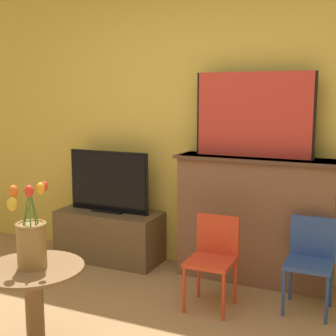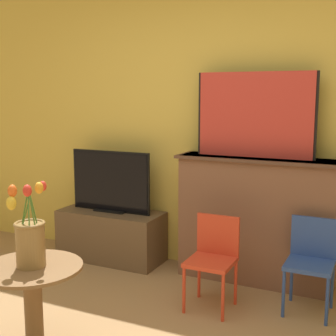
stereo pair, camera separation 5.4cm
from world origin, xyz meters
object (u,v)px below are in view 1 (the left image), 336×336
object	(u,v)px
painting	(254,115)
chair_blue	(310,257)
tv_monitor	(109,182)
chair_red	(213,254)
vase_tulips	(31,239)

from	to	relation	value
painting	chair_blue	distance (m)	1.20
tv_monitor	painting	bearing A→B (deg)	3.34
chair_blue	tv_monitor	bearing A→B (deg)	171.50
chair_red	vase_tulips	world-z (taller)	vase_tulips
chair_blue	vase_tulips	bearing A→B (deg)	-135.65
chair_red	chair_blue	bearing A→B (deg)	20.36
chair_blue	vase_tulips	world-z (taller)	vase_tulips
chair_red	chair_blue	size ratio (longest dim) A/B	1.00
painting	vase_tulips	world-z (taller)	painting
painting	tv_monitor	xyz separation A→B (m)	(-1.34, -0.08, -0.65)
chair_blue	chair_red	bearing A→B (deg)	-159.64
tv_monitor	chair_red	distance (m)	1.38
painting	tv_monitor	world-z (taller)	painting
painting	tv_monitor	bearing A→B (deg)	-176.66
vase_tulips	painting	bearing A→B (deg)	63.67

